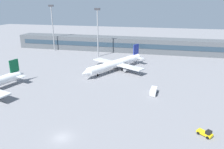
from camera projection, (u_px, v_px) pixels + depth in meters
ground_plane at (105, 81)px, 88.41m from camera, size 400.00×400.00×0.00m
terminal_building at (128, 44)px, 139.95m from camera, size 150.55×12.13×9.00m
airplane_mid at (116, 64)px, 101.25m from camera, size 27.22×37.47×10.20m
baggage_tug_yellow at (206, 133)px, 51.88m from camera, size 3.75×3.41×1.75m
service_van_white at (153, 91)px, 75.43m from camera, size 2.66×5.35×2.08m
floodlight_tower_west at (53, 25)px, 138.66m from camera, size 3.20×0.80×29.08m
floodlight_tower_east at (98, 29)px, 123.03m from camera, size 3.20×0.80×27.56m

